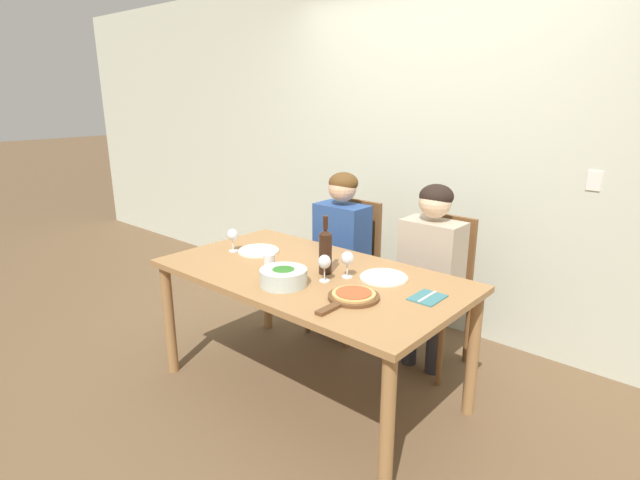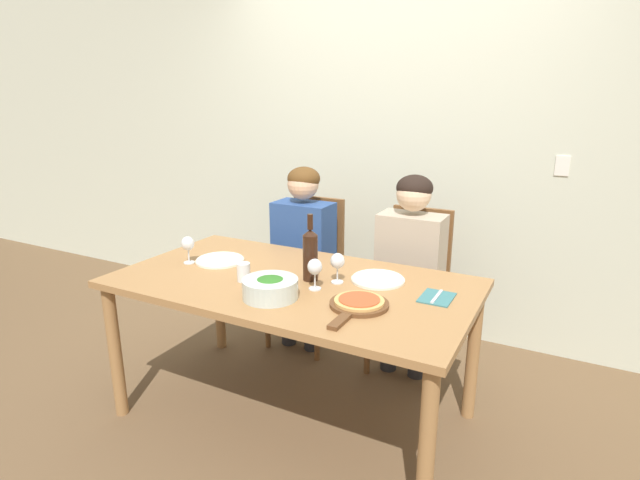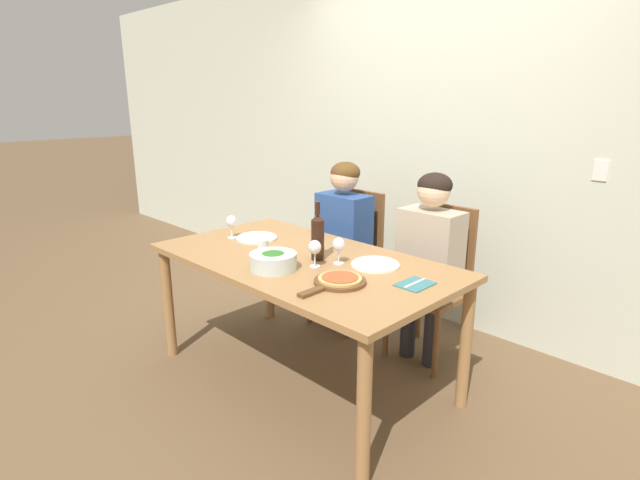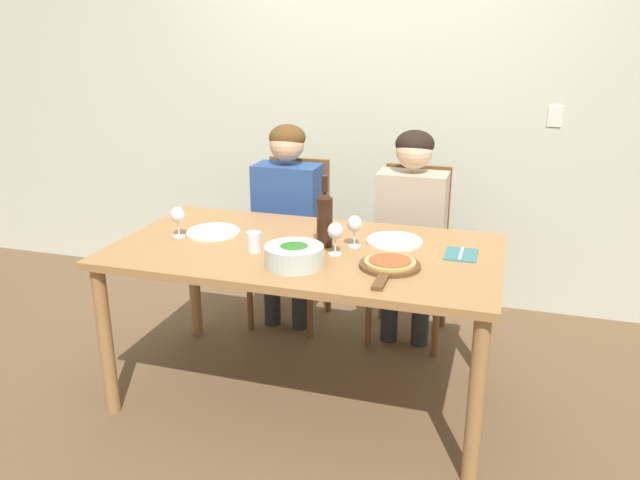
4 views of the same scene
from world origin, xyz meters
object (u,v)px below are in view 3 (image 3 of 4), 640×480
object	(u,v)px
broccoli_bowl	(273,261)
chair_right	(437,279)
wine_glass_right	(339,246)
wine_glass_centre	(315,248)
wine_bottle	(318,236)
person_man	(428,251)
person_woman	(342,230)
water_tumbler	(263,247)
dinner_plate_left	(257,238)
pizza_on_board	(339,281)
chair_left	(352,254)
wine_glass_left	(231,222)
fork_on_napkin	(415,284)
dinner_plate_right	(375,264)

from	to	relation	value
broccoli_bowl	chair_right	bearing A→B (deg)	72.33
wine_glass_right	wine_glass_centre	size ratio (longest dim) A/B	1.00
wine_bottle	person_man	bearing A→B (deg)	66.53
person_woman	broccoli_bowl	xyz separation A→B (m)	(0.38, -0.96, 0.08)
water_tumbler	wine_bottle	bearing A→B (deg)	30.49
dinner_plate_left	person_woman	bearing A→B (deg)	77.48
pizza_on_board	wine_glass_right	bearing A→B (deg)	133.06
chair_left	wine_glass_left	bearing A→B (deg)	-107.75
wine_bottle	fork_on_napkin	size ratio (longest dim) A/B	1.87
person_man	fork_on_napkin	world-z (taller)	person_man
person_man	chair_right	bearing A→B (deg)	90.00
person_man	wine_glass_centre	distance (m)	0.82
dinner_plate_right	water_tumbler	size ratio (longest dim) A/B	2.87
chair_left	dinner_plate_right	bearing A→B (deg)	-41.55
broccoli_bowl	wine_glass_right	bearing A→B (deg)	59.29
person_woman	wine_bottle	size ratio (longest dim) A/B	3.65
dinner_plate_right	wine_glass_centre	size ratio (longest dim) A/B	1.76
dinner_plate_right	fork_on_napkin	bearing A→B (deg)	-14.59
person_man	dinner_plate_left	distance (m)	1.10
wine_glass_centre	person_man	bearing A→B (deg)	74.59
broccoli_bowl	water_tumbler	bearing A→B (deg)	153.27
wine_bottle	wine_glass_left	bearing A→B (deg)	-173.53
pizza_on_board	fork_on_napkin	xyz separation A→B (m)	(0.28, 0.26, -0.01)
dinner_plate_right	chair_right	bearing A→B (deg)	90.75
fork_on_napkin	wine_glass_left	bearing A→B (deg)	-173.97
wine_glass_left	wine_glass_centre	world-z (taller)	same
water_tumbler	fork_on_napkin	world-z (taller)	water_tumbler
wine_glass_left	broccoli_bowl	bearing A→B (deg)	-17.02
dinner_plate_right	dinner_plate_left	bearing A→B (deg)	-171.95
dinner_plate_left	water_tumbler	xyz separation A→B (m)	(0.30, -0.18, 0.04)
person_man	wine_glass_right	distance (m)	0.68
person_woman	dinner_plate_left	distance (m)	0.68
wine_glass_right	wine_glass_centre	world-z (taller)	same
chair_right	fork_on_napkin	bearing A→B (deg)	-66.12
dinner_plate_left	dinner_plate_right	xyz separation A→B (m)	(0.88, 0.13, 0.00)
wine_bottle	broccoli_bowl	size ratio (longest dim) A/B	1.32
dinner_plate_left	water_tumbler	world-z (taller)	water_tumbler
wine_glass_right	wine_glass_centre	xyz separation A→B (m)	(-0.06, -0.13, 0.00)
chair_right	fork_on_napkin	size ratio (longest dim) A/B	5.52
person_woman	dinner_plate_right	bearing A→B (deg)	-35.99
wine_glass_centre	water_tumbler	size ratio (longest dim) A/B	1.63
broccoli_bowl	wine_glass_centre	xyz separation A→B (m)	(0.13, 0.18, 0.06)
person_man	person_woman	bearing A→B (deg)	180.00
chair_right	dinner_plate_right	world-z (taller)	chair_right
dinner_plate_right	wine_glass_centre	world-z (taller)	wine_glass_centre
wine_bottle	dinner_plate_left	xyz separation A→B (m)	(-0.58, 0.02, -0.13)
dinner_plate_right	water_tumbler	world-z (taller)	water_tumbler
wine_glass_left	wine_glass_centre	distance (m)	0.80
wine_glass_left	fork_on_napkin	bearing A→B (deg)	6.03
chair_left	broccoli_bowl	distance (m)	1.19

